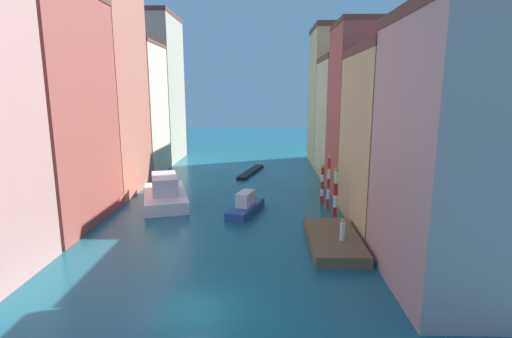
{
  "coord_description": "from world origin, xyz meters",
  "views": [
    {
      "loc": [
        3.45,
        -17.73,
        10.85
      ],
      "look_at": [
        2.29,
        29.17,
        1.5
      ],
      "focal_mm": 27.11,
      "sensor_mm": 36.0,
      "label": 1
    }
  ],
  "objects_px": {
    "mooring_pole_0": "(336,193)",
    "motorboat_0": "(246,206)",
    "person_on_dock": "(342,230)",
    "mooring_pole_2": "(322,183)",
    "waterfront_dock": "(334,240)",
    "gondola_black": "(251,172)",
    "vaporetto_white": "(165,193)",
    "mooring_pole_1": "(328,182)"
  },
  "relations": [
    {
      "from": "mooring_pole_0",
      "to": "motorboat_0",
      "type": "distance_m",
      "value": 8.15
    },
    {
      "from": "person_on_dock",
      "to": "mooring_pole_2",
      "type": "distance_m",
      "value": 11.93
    },
    {
      "from": "mooring_pole_2",
      "to": "motorboat_0",
      "type": "height_order",
      "value": "mooring_pole_2"
    },
    {
      "from": "person_on_dock",
      "to": "mooring_pole_2",
      "type": "xyz_separation_m",
      "value": [
        0.31,
        11.92,
        0.51
      ]
    },
    {
      "from": "waterfront_dock",
      "to": "gondola_black",
      "type": "distance_m",
      "value": 25.99
    },
    {
      "from": "person_on_dock",
      "to": "gondola_black",
      "type": "distance_m",
      "value": 27.06
    },
    {
      "from": "waterfront_dock",
      "to": "vaporetto_white",
      "type": "distance_m",
      "value": 18.24
    },
    {
      "from": "mooring_pole_1",
      "to": "vaporetto_white",
      "type": "distance_m",
      "value": 16.04
    },
    {
      "from": "motorboat_0",
      "to": "mooring_pole_0",
      "type": "bearing_deg",
      "value": -10.24
    },
    {
      "from": "mooring_pole_1",
      "to": "vaporetto_white",
      "type": "xyz_separation_m",
      "value": [
        -15.88,
        1.56,
        -1.57
      ]
    },
    {
      "from": "person_on_dock",
      "to": "mooring_pole_1",
      "type": "xyz_separation_m",
      "value": [
        0.57,
        9.9,
        1.11
      ]
    },
    {
      "from": "mooring_pole_2",
      "to": "gondola_black",
      "type": "height_order",
      "value": "mooring_pole_2"
    },
    {
      "from": "waterfront_dock",
      "to": "vaporetto_white",
      "type": "bearing_deg",
      "value": 144.85
    },
    {
      "from": "waterfront_dock",
      "to": "vaporetto_white",
      "type": "height_order",
      "value": "vaporetto_white"
    },
    {
      "from": "waterfront_dock",
      "to": "mooring_pole_0",
      "type": "distance_m",
      "value": 6.36
    },
    {
      "from": "mooring_pole_2",
      "to": "mooring_pole_0",
      "type": "bearing_deg",
      "value": -85.34
    },
    {
      "from": "mooring_pole_0",
      "to": "gondola_black",
      "type": "height_order",
      "value": "mooring_pole_0"
    },
    {
      "from": "gondola_black",
      "to": "waterfront_dock",
      "type": "bearing_deg",
      "value": -74.57
    },
    {
      "from": "vaporetto_white",
      "to": "gondola_black",
      "type": "distance_m",
      "value": 16.63
    },
    {
      "from": "mooring_pole_0",
      "to": "mooring_pole_1",
      "type": "relative_size",
      "value": 0.9
    },
    {
      "from": "gondola_black",
      "to": "motorboat_0",
      "type": "bearing_deg",
      "value": -89.41
    },
    {
      "from": "waterfront_dock",
      "to": "mooring_pole_2",
      "type": "bearing_deg",
      "value": 86.29
    },
    {
      "from": "waterfront_dock",
      "to": "motorboat_0",
      "type": "height_order",
      "value": "motorboat_0"
    },
    {
      "from": "mooring_pole_2",
      "to": "gondola_black",
      "type": "xyz_separation_m",
      "value": [
        -7.63,
        14.1,
        -1.81
      ]
    },
    {
      "from": "mooring_pole_1",
      "to": "motorboat_0",
      "type": "distance_m",
      "value": 8.09
    },
    {
      "from": "mooring_pole_1",
      "to": "motorboat_0",
      "type": "bearing_deg",
      "value": -168.48
    },
    {
      "from": "waterfront_dock",
      "to": "mooring_pole_2",
      "type": "height_order",
      "value": "mooring_pole_2"
    },
    {
      "from": "waterfront_dock",
      "to": "person_on_dock",
      "type": "xyz_separation_m",
      "value": [
        0.4,
        -0.96,
        1.1
      ]
    },
    {
      "from": "gondola_black",
      "to": "motorboat_0",
      "type": "height_order",
      "value": "motorboat_0"
    },
    {
      "from": "person_on_dock",
      "to": "mooring_pole_2",
      "type": "bearing_deg",
      "value": 88.51
    },
    {
      "from": "mooring_pole_2",
      "to": "vaporetto_white",
      "type": "height_order",
      "value": "mooring_pole_2"
    },
    {
      "from": "vaporetto_white",
      "to": "motorboat_0",
      "type": "height_order",
      "value": "vaporetto_white"
    },
    {
      "from": "mooring_pole_2",
      "to": "motorboat_0",
      "type": "bearing_deg",
      "value": -154.26
    },
    {
      "from": "waterfront_dock",
      "to": "gondola_black",
      "type": "bearing_deg",
      "value": 105.43
    },
    {
      "from": "person_on_dock",
      "to": "mooring_pole_2",
      "type": "relative_size",
      "value": 0.39
    },
    {
      "from": "waterfront_dock",
      "to": "mooring_pole_0",
      "type": "bearing_deg",
      "value": 79.34
    },
    {
      "from": "person_on_dock",
      "to": "mooring_pole_0",
      "type": "height_order",
      "value": "mooring_pole_0"
    },
    {
      "from": "motorboat_0",
      "to": "person_on_dock",
      "type": "bearing_deg",
      "value": -49.42
    },
    {
      "from": "vaporetto_white",
      "to": "gondola_black",
      "type": "relative_size",
      "value": 1.06
    },
    {
      "from": "vaporetto_white",
      "to": "gondola_black",
      "type": "height_order",
      "value": "vaporetto_white"
    },
    {
      "from": "waterfront_dock",
      "to": "mooring_pole_0",
      "type": "height_order",
      "value": "mooring_pole_0"
    },
    {
      "from": "gondola_black",
      "to": "vaporetto_white",
      "type": "bearing_deg",
      "value": -118.77
    }
  ]
}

